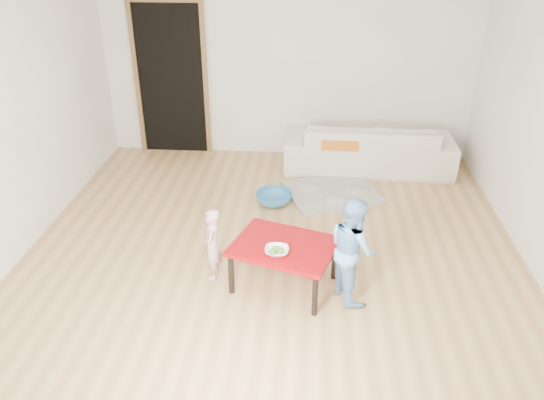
# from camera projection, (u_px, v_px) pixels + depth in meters

# --- Properties ---
(floor) EXTENTS (5.00, 5.00, 0.01)m
(floor) POSITION_uv_depth(u_px,v_px,m) (274.00, 246.00, 5.48)
(floor) COLOR #A57647
(floor) RESTS_ON ground
(back_wall) EXTENTS (5.00, 0.02, 2.60)m
(back_wall) POSITION_uv_depth(u_px,v_px,m) (288.00, 62.00, 7.07)
(back_wall) COLOR white
(back_wall) RESTS_ON floor
(left_wall) EXTENTS (0.02, 5.00, 2.60)m
(left_wall) POSITION_uv_depth(u_px,v_px,m) (12.00, 120.00, 5.04)
(left_wall) COLOR white
(left_wall) RESTS_ON floor
(doorway) EXTENTS (1.02, 0.08, 2.11)m
(doorway) POSITION_uv_depth(u_px,v_px,m) (172.00, 81.00, 7.29)
(doorway) COLOR brown
(doorway) RESTS_ON back_wall
(sofa) EXTENTS (2.22, 0.89, 0.64)m
(sofa) POSITION_uv_depth(u_px,v_px,m) (368.00, 146.00, 7.06)
(sofa) COLOR beige
(sofa) RESTS_ON floor
(cushion) EXTENTS (0.47, 0.42, 0.12)m
(cushion) POSITION_uv_depth(u_px,v_px,m) (340.00, 140.00, 6.79)
(cushion) COLOR #CB6616
(cushion) RESTS_ON sofa
(red_table) EXTENTS (1.05, 0.91, 0.44)m
(red_table) POSITION_uv_depth(u_px,v_px,m) (284.00, 265.00, 4.80)
(red_table) COLOR maroon
(red_table) RESTS_ON floor
(bowl) EXTENTS (0.21, 0.21, 0.05)m
(bowl) POSITION_uv_depth(u_px,v_px,m) (277.00, 251.00, 4.56)
(bowl) COLOR white
(bowl) RESTS_ON red_table
(broccoli) EXTENTS (0.12, 0.12, 0.06)m
(broccoli) POSITION_uv_depth(u_px,v_px,m) (277.00, 251.00, 4.56)
(broccoli) COLOR #2D5919
(broccoli) RESTS_ON red_table
(child_pink) EXTENTS (0.18, 0.27, 0.71)m
(child_pink) POSITION_uv_depth(u_px,v_px,m) (212.00, 245.00, 4.86)
(child_pink) COLOR #E86A82
(child_pink) RESTS_ON floor
(child_blue) EXTENTS (0.53, 0.58, 0.97)m
(child_blue) POSITION_uv_depth(u_px,v_px,m) (352.00, 249.00, 4.56)
(child_blue) COLOR #60ADDF
(child_blue) RESTS_ON floor
(basin) EXTENTS (0.43, 0.43, 0.14)m
(basin) POSITION_uv_depth(u_px,v_px,m) (274.00, 198.00, 6.28)
(basin) COLOR teal
(basin) RESTS_ON floor
(blanket) EXTENTS (1.30, 1.20, 0.05)m
(blanket) POSITION_uv_depth(u_px,v_px,m) (332.00, 193.00, 6.50)
(blanket) COLOR #A4A091
(blanket) RESTS_ON floor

